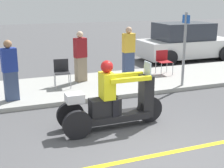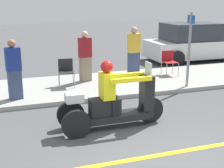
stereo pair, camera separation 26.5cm
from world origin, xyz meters
name	(u,v)px [view 1 (the left image)]	position (x,y,z in m)	size (l,w,h in m)	color
ground_plane	(158,155)	(0.00, 0.00, 0.00)	(60.00, 60.00, 0.00)	#4C4C4F
lane_stripe	(141,158)	(-0.32, 0.00, 0.00)	(24.00, 0.12, 0.01)	gold
sidewalk_strip	(86,86)	(0.00, 4.60, 0.06)	(28.00, 2.80, 0.12)	#9E9E99
motorcycle_trike	(112,104)	(-0.33, 1.45, 0.54)	(2.35, 0.67, 1.49)	black
spectator_mid_group	(10,72)	(-2.23, 3.82, 0.88)	(0.41, 0.29, 1.58)	#38476B
spectator_near_curb	(80,58)	(-0.03, 5.03, 0.89)	(0.42, 0.31, 1.60)	gray
spectator_by_tree	(128,52)	(1.71, 5.20, 0.92)	(0.42, 0.27, 1.67)	#38476B
folding_chair_curbside	(62,70)	(-0.73, 4.64, 0.62)	(0.51, 0.51, 0.82)	#A5A8AD
folding_chair_set_back	(163,60)	(2.95, 4.98, 0.62)	(0.49, 0.49, 0.82)	#A5A8AD
parked_car_lot_far	(185,43)	(5.53, 7.49, 0.77)	(4.31, 2.05, 1.65)	silver
street_sign	(184,46)	(2.76, 3.45, 1.32)	(0.08, 0.36, 2.20)	gray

